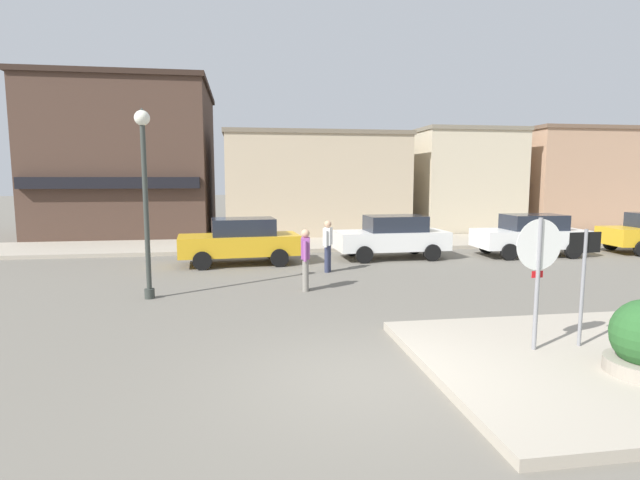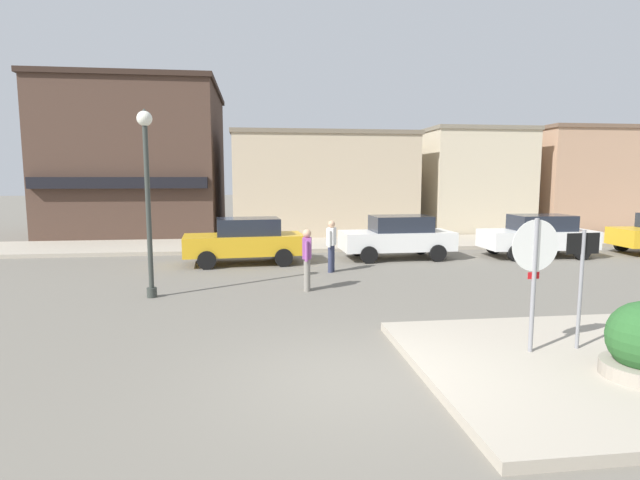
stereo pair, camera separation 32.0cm
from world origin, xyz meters
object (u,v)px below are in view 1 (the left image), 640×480
Objects in this scene: stop_sign at (538,267)px; parked_car_second at (392,236)px; pedestrian_crossing_far at (306,258)px; parked_car_nearest at (240,240)px; pedestrian_crossing_near at (328,244)px; lamp_post at (145,176)px; parked_car_third at (530,235)px; one_way_sign at (583,276)px.

stop_sign reaches higher than parked_car_second.
pedestrian_crossing_far is at bearing -128.70° from parked_car_second.
pedestrian_crossing_near is at bearing -34.86° from parked_car_nearest.
parked_car_nearest is at bearing -176.14° from parked_car_second.
lamp_post is 1.10× the size of parked_car_nearest.
lamp_post is 5.52m from parked_car_nearest.
parked_car_second is at bearing 39.07° from pedestrian_crossing_near.
parked_car_nearest is 2.56× the size of pedestrian_crossing_near.
stop_sign is 10.20m from parked_car_second.
pedestrian_crossing_near reaches higher than parked_car_third.
one_way_sign is at bearing -60.28° from parked_car_nearest.
one_way_sign is at bearing -117.71° from parked_car_third.
pedestrian_crossing_far is (-9.05, -4.44, 0.06)m from parked_car_third.
stop_sign reaches higher than parked_car_third.
stop_sign reaches higher than one_way_sign.
parked_car_third is at bearing 19.95° from lamp_post.
stop_sign is 8.19m from pedestrian_crossing_near.
parked_car_nearest is (-5.56, 9.74, -0.52)m from one_way_sign.
parked_car_nearest is (2.19, 4.59, -2.15)m from lamp_post.
one_way_sign reaches higher than pedestrian_crossing_near.
stop_sign is at bearing -75.61° from pedestrian_crossing_near.
pedestrian_crossing_far is at bearing 119.21° from stop_sign.
one_way_sign is (0.84, 0.04, -0.19)m from stop_sign.
parked_car_third is 10.08m from pedestrian_crossing_far.
stop_sign is at bearing -36.93° from lamp_post.
lamp_post is (-7.75, 5.15, 1.63)m from one_way_sign.
parked_car_third is at bearing 26.13° from pedestrian_crossing_far.
parked_car_third is 2.50× the size of pedestrian_crossing_near.
parked_car_third is at bearing 0.53° from parked_car_nearest.
pedestrian_crossing_far reaches higher than parked_car_third.
parked_car_second and parked_car_third have the same top height.
stop_sign reaches higher than parked_car_nearest.
one_way_sign is at bearing -33.61° from lamp_post.
pedestrian_crossing_far is (-3.77, -4.71, 0.06)m from parked_car_second.
one_way_sign is at bearing -89.37° from parked_car_second.
pedestrian_crossing_near is (-2.03, 7.91, -0.65)m from stop_sign.
lamp_post is at bearing -160.05° from parked_car_third.
lamp_post is at bearing -150.89° from pedestrian_crossing_near.
parked_car_nearest is at bearing 145.14° from pedestrian_crossing_near.
stop_sign is 0.57× the size of parked_car_second.
pedestrian_crossing_near and pedestrian_crossing_far have the same top height.
parked_car_second is at bearing 32.98° from lamp_post.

